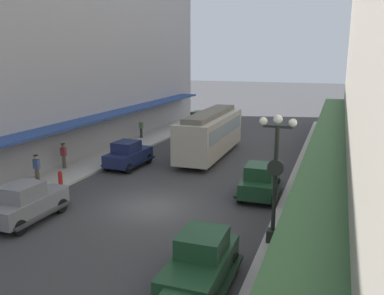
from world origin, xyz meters
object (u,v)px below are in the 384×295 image
pedestrian_3 (294,213)px  parked_car_1 (128,154)px  pedestrian_2 (37,168)px  pedestrian_4 (314,161)px  parked_car_4 (201,261)px  lamp_post_with_clock (275,174)px  parked_car_0 (260,180)px  streetcar (210,132)px  pedestrian_5 (141,128)px  fire_hydrant (60,178)px  pedestrian_1 (64,156)px  parked_car_2 (199,120)px  parked_car_3 (26,201)px

pedestrian_3 → parked_car_1: bearing=149.2°
pedestrian_2 → pedestrian_4: size_ratio=1.02×
parked_car_4 → lamp_post_with_clock: size_ratio=0.83×
parked_car_0 → streetcar: size_ratio=0.45×
pedestrian_3 → pedestrian_5: (-15.30, 15.79, 0.00)m
pedestrian_4 → parked_car_0: bearing=-117.1°
fire_hydrant → pedestrian_1: (-1.99, 2.95, 0.45)m
pedestrian_4 → parked_car_2: bearing=133.0°
parked_car_0 → pedestrian_5: (-13.07, 11.52, 0.05)m
pedestrian_2 → streetcar: bearing=53.2°
parked_car_0 → streetcar: bearing=124.8°
parked_car_2 → pedestrian_4: (12.22, -13.09, 0.05)m
fire_hydrant → pedestrian_3: 13.56m
parked_car_3 → pedestrian_4: 16.82m
parked_car_4 → pedestrian_3: parked_car_4 is taller
parked_car_3 → fire_hydrant: bearing=110.7°
pedestrian_4 → fire_hydrant: bearing=-152.1°
pedestrian_1 → pedestrian_3: 16.15m
fire_hydrant → pedestrian_5: (-1.88, 13.89, 0.43)m
parked_car_3 → parked_car_4: bearing=-14.5°
parked_car_3 → pedestrian_1: (-3.72, 7.56, 0.07)m
parked_car_2 → pedestrian_1: size_ratio=2.56×
lamp_post_with_clock → pedestrian_3: 2.45m
parked_car_3 → parked_car_0: bearing=36.4°
parked_car_0 → parked_car_4: bearing=-91.1°
pedestrian_5 → parked_car_1: bearing=-68.1°
lamp_post_with_clock → pedestrian_2: 14.67m
pedestrian_3 → pedestrian_4: size_ratio=1.00×
parked_car_0 → parked_car_1: bearing=164.0°
parked_car_2 → parked_car_4: same height
parked_car_4 → pedestrian_5: bearing=121.7°
pedestrian_1 → pedestrian_3: size_ratio=1.02×
parked_car_3 → lamp_post_with_clock: (11.01, 1.44, 2.04)m
parked_car_2 → pedestrian_4: size_ratio=2.61×
parked_car_3 → pedestrian_3: bearing=13.0°
pedestrian_3 → parked_car_3: bearing=-167.0°
parked_car_4 → pedestrian_1: 16.37m
streetcar → pedestrian_1: bearing=-139.3°
parked_car_2 → pedestrian_3: bearing=-61.7°
parked_car_1 → pedestrian_5: 9.46m
parked_car_4 → lamp_post_with_clock: (1.74, 3.84, 2.04)m
lamp_post_with_clock → pedestrian_1: (-14.74, 6.11, -1.97)m
pedestrian_1 → pedestrian_5: (0.11, 10.93, -0.02)m
parked_car_2 → pedestrian_4: bearing=-47.0°
pedestrian_1 → lamp_post_with_clock: bearing=-22.5°
parked_car_2 → streetcar: bearing=-66.6°
parked_car_0 → fire_hydrant: parked_car_0 is taller
streetcar → pedestrian_2: 12.52m
parked_car_1 → pedestrian_2: size_ratio=2.58×
parked_car_2 → parked_car_0: bearing=-61.5°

